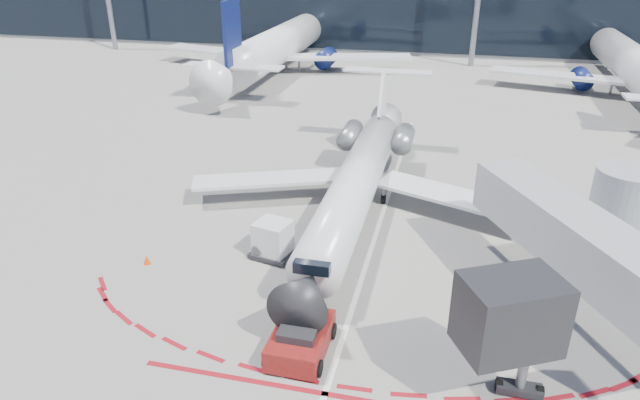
# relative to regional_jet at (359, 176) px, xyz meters

# --- Properties ---
(ground) EXTENTS (260.00, 260.00, 0.00)m
(ground) POSITION_rel_regional_jet_xyz_m (1.51, -3.75, -2.14)
(ground) COLOR slate
(ground) RESTS_ON ground
(apron_centerline) EXTENTS (0.25, 40.00, 0.01)m
(apron_centerline) POSITION_rel_regional_jet_xyz_m (1.51, -1.75, -2.13)
(apron_centerline) COLOR silver
(apron_centerline) RESTS_ON ground
(apron_stop_bar) EXTENTS (14.00, 0.25, 0.01)m
(apron_stop_bar) POSITION_rel_regional_jet_xyz_m (1.51, -15.25, -2.13)
(apron_stop_bar) COLOR maroon
(apron_stop_bar) RESTS_ON ground
(jet_bridge) EXTENTS (10.03, 15.20, 4.90)m
(jet_bridge) POSITION_rel_regional_jet_xyz_m (11.30, -6.77, 0.87)
(jet_bridge) COLOR #979AA0
(jet_bridge) RESTS_ON ground
(regional_jet) EXTENTS (20.75, 25.59, 6.41)m
(regional_jet) POSITION_rel_regional_jet_xyz_m (0.00, 0.00, 0.00)
(regional_jet) COLOR silver
(regional_jet) RESTS_ON ground
(pushback_tug) EXTENTS (2.29, 5.27, 1.37)m
(pushback_tug) POSITION_rel_regional_jet_xyz_m (0.07, -13.25, -1.54)
(pushback_tug) COLOR #5C100D
(pushback_tug) RESTS_ON ground
(uld_container) EXTENTS (2.42, 2.18, 1.95)m
(uld_container) POSITION_rel_regional_jet_xyz_m (-3.23, -6.45, -1.18)
(uld_container) COLOR black
(uld_container) RESTS_ON ground
(safety_cone_left) EXTENTS (0.34, 0.34, 0.48)m
(safety_cone_left) POSITION_rel_regional_jet_xyz_m (-9.15, -8.66, -1.90)
(safety_cone_left) COLOR #EB3904
(safety_cone_left) RESTS_ON ground
(bg_airliner_0) EXTENTS (37.01, 39.19, 11.97)m
(bg_airliner_0) POSITION_rel_regional_jet_xyz_m (-16.12, 37.38, 3.85)
(bg_airliner_0) COLOR silver
(bg_airliner_0) RESTS_ON ground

